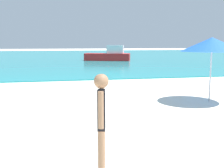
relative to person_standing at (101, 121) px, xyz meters
The scene contains 4 objects.
water 41.41m from the person_standing, 88.78° to the left, with size 160.00×60.00×0.06m, color teal.
person_standing is the anchor object (origin of this frame).
boat_near 28.14m from the person_standing, 78.36° to the left, with size 5.41×3.35×1.75m.
beach_umbrella 6.97m from the person_standing, 45.80° to the left, with size 2.18×2.18×2.29m.
Camera 1 is at (-1.56, 0.04, 2.10)m, focal length 44.57 mm.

